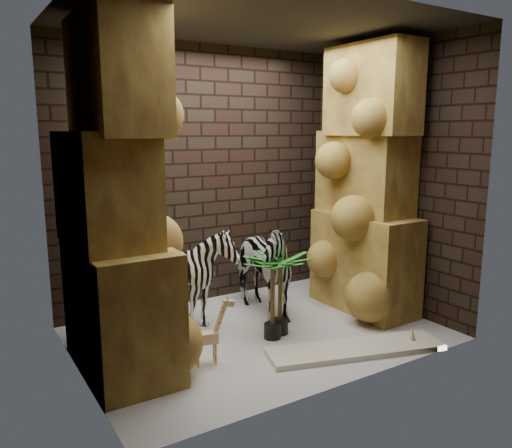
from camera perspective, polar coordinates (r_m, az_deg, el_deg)
floor at (r=5.25m, az=0.36°, el=-12.23°), size 3.50×3.50×0.00m
ceiling at (r=4.93m, az=0.40°, el=21.87°), size 3.50×3.50×0.00m
wall_back at (r=5.95m, az=-6.10°, el=5.37°), size 3.50×0.00×3.50m
wall_front at (r=3.88m, az=10.33°, el=2.48°), size 3.50×0.00×3.50m
wall_left at (r=4.20m, az=-20.23°, el=2.62°), size 0.00×3.00×3.00m
wall_right at (r=5.98m, az=14.75°, el=5.11°), size 0.00×3.00×3.00m
rock_pillar_left at (r=4.29m, az=-15.65°, el=3.03°), size 0.68×1.30×3.00m
rock_pillar_right at (r=5.75m, az=12.48°, el=5.00°), size 0.58×1.25×3.00m
zebra_right at (r=5.59m, az=0.13°, el=-3.92°), size 0.60×1.09×1.27m
zebra_left at (r=5.35m, az=-7.61°, el=-6.30°), size 1.10×1.25×0.98m
giraffe_toy at (r=4.52m, az=-5.69°, el=-11.95°), size 0.33×0.17×0.61m
palm_front at (r=5.10m, az=2.75°, el=-7.89°), size 0.36×0.36×0.84m
palm_back at (r=4.99m, az=1.89°, el=-8.37°), size 0.36×0.36×0.83m
surfboard at (r=4.93m, az=11.19°, el=-13.67°), size 1.72×0.88×0.05m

